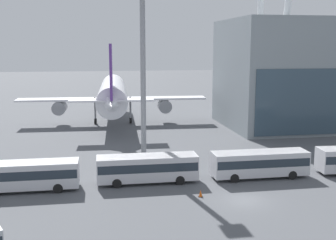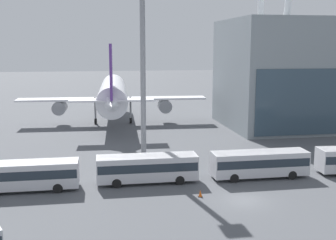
{
  "view_description": "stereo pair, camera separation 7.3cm",
  "coord_description": "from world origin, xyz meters",
  "px_view_note": "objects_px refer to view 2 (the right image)",
  "views": [
    {
      "loc": [
        -14.08,
        -37.17,
        14.88
      ],
      "look_at": [
        -3.45,
        23.63,
        4.0
      ],
      "focal_mm": 45.0,
      "sensor_mm": 36.0,
      "label": 1
    },
    {
      "loc": [
        -14.01,
        -37.19,
        14.88
      ],
      "look_at": [
        -3.45,
        23.63,
        4.0
      ],
      "focal_mm": 45.0,
      "sensor_mm": 36.0,
      "label": 2
    }
  ],
  "objects_px": {
    "shuttle_bus_1": "(25,174)",
    "shuttle_bus_2": "(147,167)",
    "airliner_at_gate_far": "(319,86)",
    "airliner_at_gate_near": "(113,94)",
    "floodlight_mast": "(143,59)",
    "shuttle_bus_3": "(260,162)",
    "traffic_cone_0": "(200,193)"
  },
  "relations": [
    {
      "from": "shuttle_bus_1",
      "to": "traffic_cone_0",
      "type": "distance_m",
      "value": 18.27
    },
    {
      "from": "shuttle_bus_1",
      "to": "shuttle_bus_2",
      "type": "height_order",
      "value": "same"
    },
    {
      "from": "airliner_at_gate_far",
      "to": "shuttle_bus_3",
      "type": "relative_size",
      "value": 3.17
    },
    {
      "from": "airliner_at_gate_near",
      "to": "shuttle_bus_1",
      "type": "height_order",
      "value": "airliner_at_gate_near"
    },
    {
      "from": "airliner_at_gate_far",
      "to": "shuttle_bus_2",
      "type": "distance_m",
      "value": 63.0
    },
    {
      "from": "airliner_at_gate_far",
      "to": "traffic_cone_0",
      "type": "relative_size",
      "value": 48.48
    },
    {
      "from": "airliner_at_gate_far",
      "to": "shuttle_bus_1",
      "type": "height_order",
      "value": "airliner_at_gate_far"
    },
    {
      "from": "shuttle_bus_2",
      "to": "traffic_cone_0",
      "type": "height_order",
      "value": "shuttle_bus_2"
    },
    {
      "from": "airliner_at_gate_near",
      "to": "shuttle_bus_2",
      "type": "height_order",
      "value": "airliner_at_gate_near"
    },
    {
      "from": "airliner_at_gate_near",
      "to": "shuttle_bus_3",
      "type": "height_order",
      "value": "airliner_at_gate_near"
    },
    {
      "from": "shuttle_bus_1",
      "to": "shuttle_bus_3",
      "type": "xyz_separation_m",
      "value": [
        25.73,
        0.03,
        0.0
      ]
    },
    {
      "from": "traffic_cone_0",
      "to": "shuttle_bus_1",
      "type": "bearing_deg",
      "value": 164.41
    },
    {
      "from": "airliner_at_gate_far",
      "to": "floodlight_mast",
      "type": "relative_size",
      "value": 1.53
    },
    {
      "from": "shuttle_bus_1",
      "to": "shuttle_bus_2",
      "type": "distance_m",
      "value": 12.87
    },
    {
      "from": "airliner_at_gate_far",
      "to": "shuttle_bus_3",
      "type": "xyz_separation_m",
      "value": [
        -32.09,
        -44.36,
        -4.18
      ]
    },
    {
      "from": "shuttle_bus_2",
      "to": "airliner_at_gate_far",
      "type": "bearing_deg",
      "value": 45.33
    },
    {
      "from": "airliner_at_gate_near",
      "to": "floodlight_mast",
      "type": "height_order",
      "value": "floodlight_mast"
    },
    {
      "from": "shuttle_bus_3",
      "to": "traffic_cone_0",
      "type": "bearing_deg",
      "value": -148.58
    },
    {
      "from": "airliner_at_gate_near",
      "to": "floodlight_mast",
      "type": "relative_size",
      "value": 1.66
    },
    {
      "from": "airliner_at_gate_near",
      "to": "airliner_at_gate_far",
      "type": "bearing_deg",
      "value": -79.38
    },
    {
      "from": "shuttle_bus_2",
      "to": "shuttle_bus_3",
      "type": "relative_size",
      "value": 1.0
    },
    {
      "from": "airliner_at_gate_near",
      "to": "traffic_cone_0",
      "type": "bearing_deg",
      "value": -168.06
    },
    {
      "from": "shuttle_bus_2",
      "to": "floodlight_mast",
      "type": "relative_size",
      "value": 0.48
    },
    {
      "from": "traffic_cone_0",
      "to": "airliner_at_gate_near",
      "type": "bearing_deg",
      "value": 98.9
    },
    {
      "from": "shuttle_bus_1",
      "to": "traffic_cone_0",
      "type": "xyz_separation_m",
      "value": [
        17.54,
        -4.89,
        -1.45
      ]
    },
    {
      "from": "airliner_at_gate_far",
      "to": "floodlight_mast",
      "type": "distance_m",
      "value": 56.44
    },
    {
      "from": "airliner_at_gate_near",
      "to": "traffic_cone_0",
      "type": "xyz_separation_m",
      "value": [
        6.74,
        -43.02,
        -5.37
      ]
    },
    {
      "from": "airliner_at_gate_far",
      "to": "floodlight_mast",
      "type": "height_order",
      "value": "floodlight_mast"
    },
    {
      "from": "shuttle_bus_2",
      "to": "shuttle_bus_1",
      "type": "bearing_deg",
      "value": -176.97
    },
    {
      "from": "airliner_at_gate_far",
      "to": "shuttle_bus_2",
      "type": "xyz_separation_m",
      "value": [
        -44.96,
        -43.93,
        -4.18
      ]
    },
    {
      "from": "airliner_at_gate_far",
      "to": "shuttle_bus_2",
      "type": "relative_size",
      "value": 3.16
    },
    {
      "from": "shuttle_bus_1",
      "to": "shuttle_bus_2",
      "type": "xyz_separation_m",
      "value": [
        12.87,
        0.46,
        0.0
      ]
    }
  ]
}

